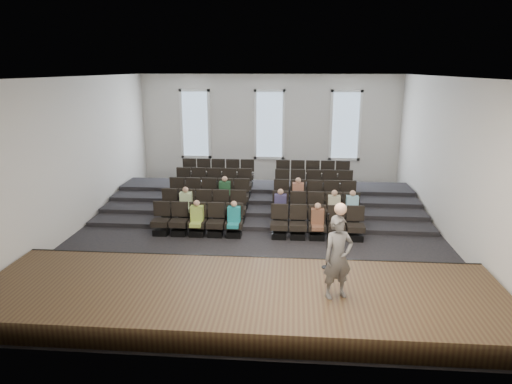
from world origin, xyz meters
TOP-DOWN VIEW (x-y plane):
  - ground at (0.00, 0.00)m, footprint 14.00×14.00m
  - ceiling at (0.00, 0.00)m, footprint 12.00×14.00m
  - wall_back at (0.00, 7.02)m, footprint 12.00×0.04m
  - wall_front at (0.00, -7.02)m, footprint 12.00×0.04m
  - wall_left at (-6.02, 0.00)m, footprint 0.04×14.00m
  - wall_right at (6.02, 0.00)m, footprint 0.04×14.00m
  - stage at (0.00, -5.10)m, footprint 11.80×3.60m
  - stage_lip at (0.00, -3.33)m, footprint 11.80×0.06m
  - risers at (0.00, 3.17)m, footprint 11.80×4.80m
  - seating_rows at (-0.00, 1.54)m, footprint 6.80×4.70m
  - windows at (0.00, 6.95)m, footprint 8.44×0.10m
  - audience at (0.35, 0.34)m, footprint 6.05×2.64m
  - speaker at (2.10, -5.32)m, footprint 0.78×0.65m
  - mic_stand at (1.99, -3.86)m, footprint 0.24×0.24m

SIDE VIEW (x-z plane):
  - ground at x=0.00m, z-range 0.00..0.00m
  - risers at x=0.00m, z-range -0.10..0.50m
  - stage at x=0.00m, z-range 0.00..0.50m
  - stage_lip at x=0.00m, z-range -0.01..0.51m
  - seating_rows at x=0.00m, z-range -0.15..1.52m
  - audience at x=0.35m, z-range 0.26..1.36m
  - mic_stand at x=1.99m, z-range 0.21..1.62m
  - speaker at x=2.10m, z-range 0.50..2.32m
  - wall_back at x=0.00m, z-range 0.00..5.00m
  - wall_front at x=0.00m, z-range 0.00..5.00m
  - wall_left at x=-6.02m, z-range 0.00..5.00m
  - wall_right at x=6.02m, z-range 0.00..5.00m
  - windows at x=0.00m, z-range 1.08..4.32m
  - ceiling at x=0.00m, z-range 5.00..5.02m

